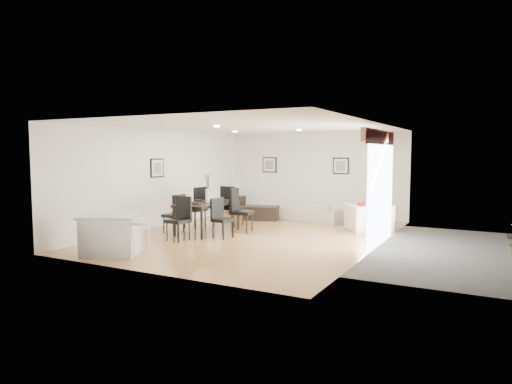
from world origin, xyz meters
The scene contains 26 objects.
ground centered at (0.00, 0.00, 0.00)m, with size 8.00×8.00×0.00m, color #B77D4B.
wall_back centered at (0.00, 4.00, 1.35)m, with size 6.00×0.04×2.70m, color white.
wall_front centered at (0.00, -4.00, 1.35)m, with size 6.00×0.04×2.70m, color white.
wall_left centered at (-3.00, 0.00, 1.35)m, with size 0.04×8.00×2.70m, color white.
wall_right centered at (3.00, 0.00, 1.35)m, with size 0.04×8.00×2.70m, color white.
ceiling centered at (0.00, 0.00, 2.70)m, with size 6.00×8.00×0.02m, color white.
sofa centered at (0.34, 2.94, 0.28)m, with size 1.92×0.75×0.56m, color #A39B84.
armchair centered at (2.34, 1.95, 0.36)m, with size 1.12×0.98×0.73m, color white.
dining_table centered at (-1.33, -0.18, 0.70)m, with size 0.95×1.89×0.78m.
dining_chair_wnear centered at (-1.99, -0.65, 0.56)m, with size 0.48×0.48×1.00m.
dining_chair_wfar centered at (-1.98, 0.28, 0.63)m, with size 0.57×0.57×1.13m.
dining_chair_enear centered at (-0.66, -0.63, 0.54)m, with size 0.50×0.50×0.97m.
dining_chair_efar centered at (-0.67, 0.28, 0.64)m, with size 0.58×0.58×1.14m.
dining_chair_head centered at (-1.32, -1.34, 0.58)m, with size 0.51×0.51×1.04m.
dining_chair_foot centered at (-1.34, 0.98, 0.63)m, with size 0.57×0.57×1.13m.
vase centered at (-1.33, -0.18, 1.09)m, with size 0.95×1.45×0.74m.
coffee_table centered at (-1.13, 2.45, 0.21)m, with size 1.06×0.63×0.42m, color black.
side_table centered at (-2.55, 3.42, 0.29)m, with size 0.44×0.44×0.59m, color black.
table_lamp centered at (-2.55, 3.42, 0.85)m, with size 0.21×0.21×0.41m.
cushion centered at (2.24, 1.85, 0.60)m, with size 0.37×0.11×0.37m, color maroon.
kitchen_island centered at (-1.63, -3.23, 0.41)m, with size 1.42×1.30×0.81m.
bar_stool centered at (-0.83, -3.23, 0.62)m, with size 0.33×0.33×0.73m.
framed_print_back_left centered at (-1.60, 3.97, 1.65)m, with size 0.52×0.04×0.52m.
framed_print_back_right centered at (0.90, 3.97, 1.65)m, with size 0.52×0.04×0.52m.
framed_print_left_wall centered at (-2.97, -0.20, 1.65)m, with size 0.04×0.52×0.52m.
sliding_door centered at (2.96, 0.30, 1.66)m, with size 0.12×2.70×2.57m.
Camera 1 is at (5.28, -9.94, 2.08)m, focal length 32.00 mm.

